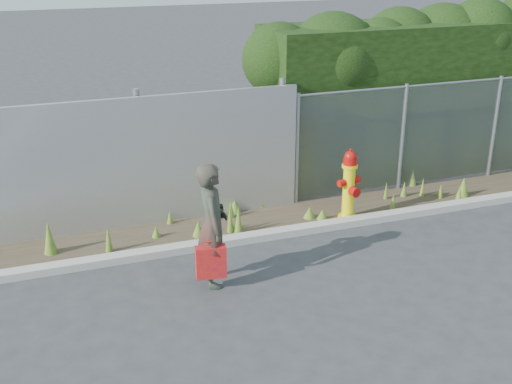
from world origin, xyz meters
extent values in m
plane|color=#353537|center=(0.00, 0.00, 0.00)|extent=(80.00, 80.00, 0.00)
cube|color=#AFAA9E|center=(0.00, 1.80, 0.06)|extent=(16.00, 0.22, 0.12)
cube|color=#423526|center=(0.00, 2.40, 0.01)|extent=(16.00, 1.20, 0.01)
cone|color=#4D7122|center=(-2.43, 2.15, 0.23)|extent=(0.12, 0.12, 0.46)
cone|color=#4D7122|center=(0.39, 3.01, 0.27)|extent=(0.12, 0.12, 0.54)
cone|color=#4D7122|center=(-0.47, 2.19, 0.27)|extent=(0.11, 0.11, 0.53)
cone|color=#4D7122|center=(-0.99, 2.23, 0.14)|extent=(0.20, 0.20, 0.27)
cone|color=#4D7122|center=(2.51, 2.07, 0.16)|extent=(0.12, 0.12, 0.33)
cone|color=#4D7122|center=(-0.27, 2.76, 0.15)|extent=(0.12, 0.12, 0.31)
cone|color=#4D7122|center=(-1.32, 2.86, 0.12)|extent=(0.12, 0.12, 0.25)
cone|color=#4D7122|center=(-0.66, 2.72, 0.26)|extent=(0.10, 0.10, 0.51)
cone|color=#4D7122|center=(3.66, 2.29, 0.14)|extent=(0.11, 0.11, 0.28)
cone|color=#4D7122|center=(-0.42, 2.29, 0.11)|extent=(0.13, 0.13, 0.23)
cone|color=#4D7122|center=(3.82, 1.96, 0.17)|extent=(0.14, 0.14, 0.34)
cone|color=#4D7122|center=(0.99, 2.27, 0.10)|extent=(0.21, 0.21, 0.21)
cone|color=#4D7122|center=(1.18, 2.15, 0.09)|extent=(0.20, 0.20, 0.19)
cone|color=#4D7122|center=(-1.65, 2.42, 0.10)|extent=(0.14, 0.14, 0.20)
cone|color=#4D7122|center=(3.06, 2.59, 0.15)|extent=(0.12, 0.12, 0.31)
cone|color=#4D7122|center=(2.68, 2.59, 0.18)|extent=(0.08, 0.08, 0.35)
cone|color=#4D7122|center=(-0.14, 2.94, 0.12)|extent=(0.23, 0.23, 0.24)
cone|color=#4D7122|center=(3.41, 2.50, 0.18)|extent=(0.10, 0.10, 0.37)
cone|color=#4D7122|center=(-3.28, 2.40, 0.27)|extent=(0.20, 0.20, 0.54)
cone|color=#4D7122|center=(4.11, 2.23, 0.19)|extent=(0.23, 0.23, 0.38)
cone|color=#4D7122|center=(3.53, 3.04, 0.18)|extent=(0.18, 0.18, 0.35)
cone|color=#4D7122|center=(-0.35, 2.10, 0.25)|extent=(0.15, 0.15, 0.49)
cube|color=#ADAEB4|center=(-3.25, 3.00, 1.10)|extent=(8.50, 0.08, 2.20)
cylinder|color=gray|center=(-1.70, 3.12, 1.15)|extent=(0.10, 0.10, 2.30)
cylinder|color=gray|center=(0.80, 3.12, 1.15)|extent=(0.10, 0.10, 2.30)
cube|color=gray|center=(4.25, 3.00, 1.00)|extent=(6.50, 0.03, 2.00)
cylinder|color=gray|center=(4.25, 3.00, 2.00)|extent=(6.50, 0.04, 0.04)
cylinder|color=gray|center=(1.05, 3.00, 1.02)|extent=(0.07, 0.07, 2.05)
cylinder|color=gray|center=(3.20, 3.00, 1.02)|extent=(0.07, 0.07, 2.05)
cylinder|color=gray|center=(5.30, 3.00, 1.02)|extent=(0.07, 0.07, 2.05)
cube|color=black|center=(4.55, 4.00, 1.50)|extent=(7.30, 1.60, 3.00)
sphere|color=black|center=(1.14, 4.14, 2.42)|extent=(1.38, 1.38, 1.38)
sphere|color=black|center=(2.18, 4.00, 2.39)|extent=(1.77, 1.77, 1.77)
sphere|color=black|center=(3.09, 3.89, 2.49)|extent=(1.30, 1.30, 1.30)
sphere|color=black|center=(3.75, 4.24, 2.49)|extent=(1.59, 1.59, 1.59)
sphere|color=black|center=(4.72, 4.19, 2.43)|extent=(1.79, 1.79, 1.79)
sphere|color=black|center=(5.40, 3.93, 2.67)|extent=(1.52, 1.52, 1.52)
sphere|color=black|center=(6.29, 4.25, 2.44)|extent=(1.30, 1.30, 1.30)
cylinder|color=#FFEA0D|center=(1.61, 2.05, 0.03)|extent=(0.31, 0.31, 0.07)
cylinder|color=#FFEA0D|center=(1.61, 2.05, 0.47)|extent=(0.20, 0.20, 0.95)
cylinder|color=#FFEA0D|center=(1.61, 2.05, 0.97)|extent=(0.27, 0.27, 0.06)
cylinder|color=#B20F0A|center=(1.61, 2.05, 1.05)|extent=(0.23, 0.23, 0.11)
sphere|color=#B20F0A|center=(1.61, 2.05, 1.12)|extent=(0.21, 0.21, 0.21)
cylinder|color=#B20F0A|center=(1.61, 2.05, 1.24)|extent=(0.06, 0.06, 0.06)
cylinder|color=#B20F0A|center=(1.45, 2.05, 0.69)|extent=(0.11, 0.12, 0.12)
cylinder|color=#B20F0A|center=(1.76, 2.05, 0.69)|extent=(0.11, 0.12, 0.12)
cylinder|color=#B20F0A|center=(1.61, 1.90, 0.56)|extent=(0.17, 0.13, 0.17)
imported|color=#0D553E|center=(-1.17, 0.73, 0.88)|extent=(0.54, 0.71, 1.77)
cube|color=#B10A2B|center=(-1.26, 0.53, 0.44)|extent=(0.41, 0.15, 0.46)
cylinder|color=#B10A2B|center=(-1.26, 0.53, 0.74)|extent=(0.20, 0.02, 0.02)
cube|color=black|center=(-1.10, 0.88, 1.01)|extent=(0.23, 0.10, 0.17)
camera|label=1|loc=(-3.31, -6.93, 4.52)|focal=45.00mm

